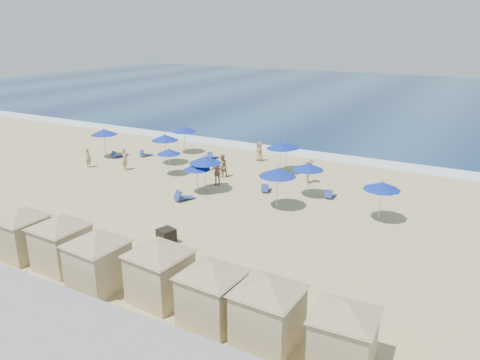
{
  "coord_description": "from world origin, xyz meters",
  "views": [
    {
      "loc": [
        16.4,
        -22.81,
        10.92
      ],
      "look_at": [
        2.22,
        3.0,
        1.22
      ],
      "focal_mm": 35.0,
      "sensor_mm": 36.0,
      "label": 1
    }
  ],
  "objects_px": {
    "umbrella_0": "(104,132)",
    "beachgoer_4": "(259,151)",
    "beachgoer_5": "(125,159)",
    "umbrella_9": "(308,166)",
    "umbrella_7": "(278,172)",
    "umbrella_10": "(382,186)",
    "beachgoer_0": "(88,158)",
    "umbrella_3": "(165,138)",
    "cabana_2": "(97,253)",
    "cabana_3": "(159,263)",
    "umbrella_1": "(184,129)",
    "umbrella_8": "(287,145)",
    "beachgoer_3": "(309,171)",
    "beachgoer_2": "(217,173)",
    "umbrella_6": "(280,146)",
    "beachgoer_1": "(222,166)",
    "cabana_6": "(344,326)",
    "trash_bin": "(166,236)",
    "cabana_1": "(60,235)",
    "cabana_4": "(212,285)",
    "umbrella_5": "(197,167)",
    "cabana_0": "(21,226)",
    "umbrella_4": "(205,160)",
    "cabana_5": "(268,302)",
    "umbrella_2": "(169,151)"
  },
  "relations": [
    {
      "from": "cabana_0",
      "to": "umbrella_1",
      "type": "relative_size",
      "value": 1.8
    },
    {
      "from": "cabana_6",
      "to": "umbrella_1",
      "type": "xyz_separation_m",
      "value": [
        -20.89,
        20.51,
        0.62
      ]
    },
    {
      "from": "beachgoer_5",
      "to": "umbrella_0",
      "type": "bearing_deg",
      "value": -4.42
    },
    {
      "from": "umbrella_9",
      "to": "beachgoer_3",
      "type": "height_order",
      "value": "umbrella_9"
    },
    {
      "from": "umbrella_6",
      "to": "beachgoer_5",
      "type": "bearing_deg",
      "value": -155.26
    },
    {
      "from": "cabana_4",
      "to": "umbrella_0",
      "type": "relative_size",
      "value": 1.76
    },
    {
      "from": "trash_bin",
      "to": "beachgoer_0",
      "type": "distance_m",
      "value": 16.38
    },
    {
      "from": "beachgoer_0",
      "to": "umbrella_5",
      "type": "bearing_deg",
      "value": 175.28
    },
    {
      "from": "umbrella_6",
      "to": "beachgoer_1",
      "type": "relative_size",
      "value": 1.43
    },
    {
      "from": "umbrella_10",
      "to": "beachgoer_0",
      "type": "distance_m",
      "value": 23.3
    },
    {
      "from": "beachgoer_2",
      "to": "beachgoer_4",
      "type": "height_order",
      "value": "beachgoer_2"
    },
    {
      "from": "trash_bin",
      "to": "cabana_1",
      "type": "bearing_deg",
      "value": -103.47
    },
    {
      "from": "beachgoer_4",
      "to": "cabana_2",
      "type": "bearing_deg",
      "value": -57.91
    },
    {
      "from": "cabana_2",
      "to": "umbrella_3",
      "type": "bearing_deg",
      "value": 118.9
    },
    {
      "from": "cabana_4",
      "to": "umbrella_7",
      "type": "height_order",
      "value": "cabana_4"
    },
    {
      "from": "cabana_3",
      "to": "umbrella_7",
      "type": "xyz_separation_m",
      "value": [
        -0.09,
        11.86,
        0.67
      ]
    },
    {
      "from": "umbrella_10",
      "to": "beachgoer_0",
      "type": "relative_size",
      "value": 1.53
    },
    {
      "from": "umbrella_0",
      "to": "beachgoer_4",
      "type": "distance_m",
      "value": 13.53
    },
    {
      "from": "beachgoer_2",
      "to": "umbrella_0",
      "type": "bearing_deg",
      "value": 160.55
    },
    {
      "from": "cabana_5",
      "to": "beachgoer_5",
      "type": "relative_size",
      "value": 2.63
    },
    {
      "from": "umbrella_7",
      "to": "beachgoer_4",
      "type": "distance_m",
      "value": 10.95
    },
    {
      "from": "umbrella_10",
      "to": "umbrella_8",
      "type": "bearing_deg",
      "value": 143.5
    },
    {
      "from": "cabana_3",
      "to": "beachgoer_0",
      "type": "bearing_deg",
      "value": 143.71
    },
    {
      "from": "cabana_4",
      "to": "cabana_6",
      "type": "bearing_deg",
      "value": 0.11
    },
    {
      "from": "cabana_4",
      "to": "beachgoer_1",
      "type": "xyz_separation_m",
      "value": [
        -9.11,
        15.97,
        -0.75
      ]
    },
    {
      "from": "umbrella_1",
      "to": "umbrella_10",
      "type": "bearing_deg",
      "value": -20.89
    },
    {
      "from": "umbrella_3",
      "to": "cabana_6",
      "type": "bearing_deg",
      "value": -39.76
    },
    {
      "from": "beachgoer_4",
      "to": "beachgoer_5",
      "type": "bearing_deg",
      "value": -113.43
    },
    {
      "from": "umbrella_5",
      "to": "beachgoer_3",
      "type": "relative_size",
      "value": 1.17
    },
    {
      "from": "cabana_0",
      "to": "cabana_2",
      "type": "distance_m",
      "value": 5.47
    },
    {
      "from": "umbrella_8",
      "to": "umbrella_9",
      "type": "xyz_separation_m",
      "value": [
        3.55,
        -4.62,
        -0.06
      ]
    },
    {
      "from": "umbrella_3",
      "to": "cabana_2",
      "type": "bearing_deg",
      "value": -61.1
    },
    {
      "from": "umbrella_6",
      "to": "beachgoer_4",
      "type": "distance_m",
      "value": 4.01
    },
    {
      "from": "beachgoer_1",
      "to": "beachgoer_5",
      "type": "height_order",
      "value": "beachgoer_1"
    },
    {
      "from": "umbrella_7",
      "to": "umbrella_8",
      "type": "height_order",
      "value": "umbrella_7"
    },
    {
      "from": "beachgoer_1",
      "to": "beachgoer_3",
      "type": "xyz_separation_m",
      "value": [
        6.28,
        1.8,
        0.03
      ]
    },
    {
      "from": "umbrella_4",
      "to": "umbrella_9",
      "type": "height_order",
      "value": "umbrella_4"
    },
    {
      "from": "cabana_1",
      "to": "beachgoer_3",
      "type": "height_order",
      "value": "cabana_1"
    },
    {
      "from": "umbrella_7",
      "to": "beachgoer_2",
      "type": "distance_m",
      "value": 6.15
    },
    {
      "from": "beachgoer_1",
      "to": "beachgoer_0",
      "type": "bearing_deg",
      "value": -49.91
    },
    {
      "from": "umbrella_4",
      "to": "beachgoer_5",
      "type": "xyz_separation_m",
      "value": [
        -8.37,
        1.12,
        -1.37
      ]
    },
    {
      "from": "umbrella_1",
      "to": "beachgoer_1",
      "type": "xyz_separation_m",
      "value": [
        6.67,
        -4.55,
        -1.28
      ]
    },
    {
      "from": "beachgoer_3",
      "to": "cabana_0",
      "type": "bearing_deg",
      "value": 151.03
    },
    {
      "from": "umbrella_2",
      "to": "umbrella_8",
      "type": "height_order",
      "value": "umbrella_8"
    },
    {
      "from": "cabana_3",
      "to": "umbrella_1",
      "type": "height_order",
      "value": "cabana_3"
    },
    {
      "from": "beachgoer_5",
      "to": "umbrella_9",
      "type": "bearing_deg",
      "value": -152.17
    },
    {
      "from": "cabana_3",
      "to": "umbrella_3",
      "type": "relative_size",
      "value": 1.8
    },
    {
      "from": "cabana_4",
      "to": "umbrella_9",
      "type": "bearing_deg",
      "value": 97.29
    },
    {
      "from": "umbrella_7",
      "to": "cabana_6",
      "type": "bearing_deg",
      "value": -56.82
    },
    {
      "from": "umbrella_10",
      "to": "beachgoer_0",
      "type": "bearing_deg",
      "value": -179.27
    }
  ]
}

